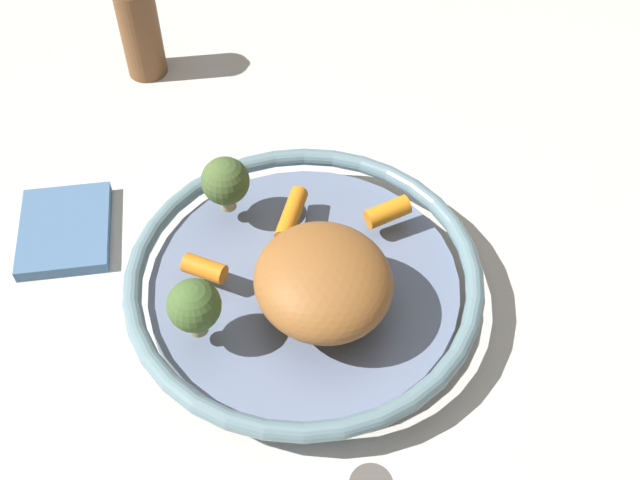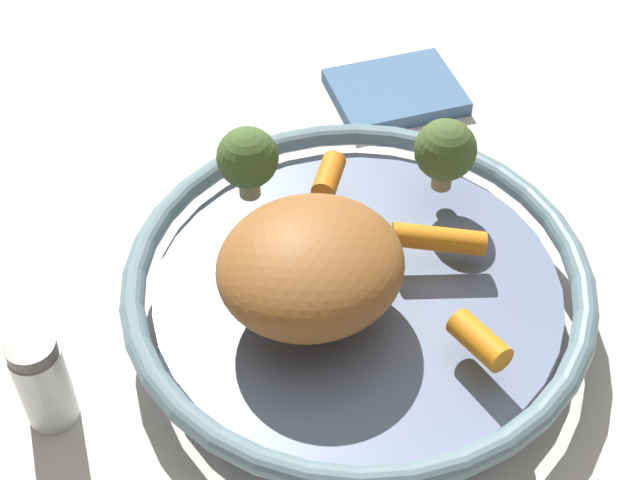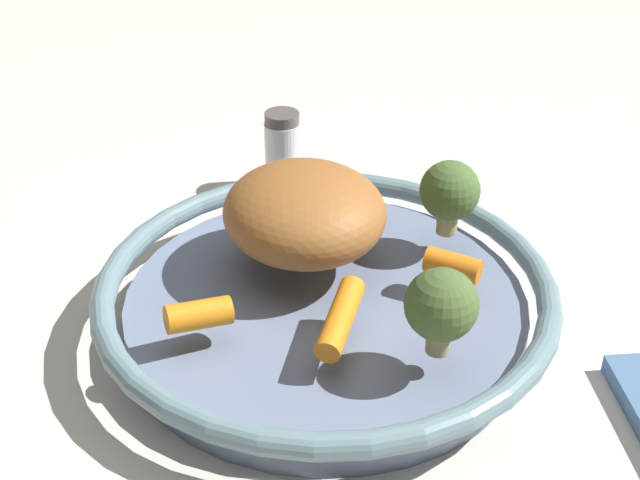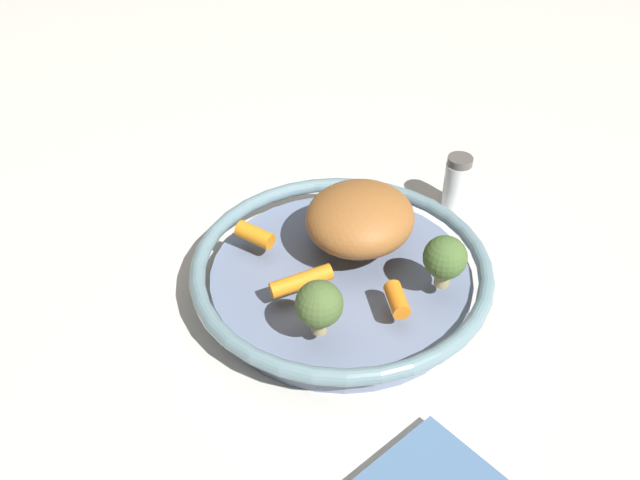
{
  "view_description": "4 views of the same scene",
  "coord_description": "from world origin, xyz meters",
  "px_view_note": "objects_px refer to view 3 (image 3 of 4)",
  "views": [
    {
      "loc": [
        -0.45,
        0.08,
        0.64
      ],
      "look_at": [
        0.02,
        -0.02,
        0.06
      ],
      "focal_mm": 44.46,
      "sensor_mm": 36.0,
      "label": 1
    },
    {
      "loc": [
        -0.19,
        -0.41,
        0.55
      ],
      "look_at": [
        -0.02,
        0.01,
        0.08
      ],
      "focal_mm": 52.89,
      "sensor_mm": 36.0,
      "label": 2
    },
    {
      "loc": [
        0.52,
        -0.08,
        0.42
      ],
      "look_at": [
        0.0,
        -0.0,
        0.08
      ],
      "focal_mm": 49.33,
      "sensor_mm": 36.0,
      "label": 3
    },
    {
      "loc": [
        0.45,
        0.41,
        0.57
      ],
      "look_at": [
        0.02,
        -0.01,
        0.09
      ],
      "focal_mm": 39.86,
      "sensor_mm": 36.0,
      "label": 4
    }
  ],
  "objects_px": {
    "baby_carrot_center": "(199,315)",
    "broccoli_floret_large": "(450,192)",
    "baby_carrot_right": "(347,317)",
    "baby_carrot_back": "(453,265)",
    "salt_shaker": "(283,152)",
    "serving_bowl": "(326,302)",
    "roast_chicken_piece": "(304,212)",
    "broccoli_floret_mid": "(441,306)"
  },
  "relations": [
    {
      "from": "baby_carrot_right",
      "to": "baby_carrot_back",
      "type": "bearing_deg",
      "value": 119.57
    },
    {
      "from": "roast_chicken_piece",
      "to": "baby_carrot_right",
      "type": "xyz_separation_m",
      "value": [
        0.1,
        0.01,
        -0.02
      ]
    },
    {
      "from": "baby_carrot_center",
      "to": "broccoli_floret_mid",
      "type": "height_order",
      "value": "broccoli_floret_mid"
    },
    {
      "from": "baby_carrot_back",
      "to": "baby_carrot_center",
      "type": "xyz_separation_m",
      "value": [
        0.03,
        -0.19,
        0.0
      ]
    },
    {
      "from": "broccoli_floret_large",
      "to": "broccoli_floret_mid",
      "type": "height_order",
      "value": "same"
    },
    {
      "from": "baby_carrot_center",
      "to": "broccoli_floret_large",
      "type": "xyz_separation_m",
      "value": [
        -0.09,
        0.2,
        0.03
      ]
    },
    {
      "from": "baby_carrot_center",
      "to": "salt_shaker",
      "type": "bearing_deg",
      "value": 162.25
    },
    {
      "from": "roast_chicken_piece",
      "to": "baby_carrot_right",
      "type": "distance_m",
      "value": 0.11
    },
    {
      "from": "serving_bowl",
      "to": "baby_carrot_back",
      "type": "bearing_deg",
      "value": 81.53
    },
    {
      "from": "roast_chicken_piece",
      "to": "salt_shaker",
      "type": "bearing_deg",
      "value": 178.7
    },
    {
      "from": "baby_carrot_right",
      "to": "salt_shaker",
      "type": "xyz_separation_m",
      "value": [
        -0.29,
        -0.01,
        -0.02
      ]
    },
    {
      "from": "serving_bowl",
      "to": "baby_carrot_center",
      "type": "xyz_separation_m",
      "value": [
        0.05,
        -0.09,
        0.03
      ]
    },
    {
      "from": "serving_bowl",
      "to": "baby_carrot_center",
      "type": "height_order",
      "value": "baby_carrot_center"
    },
    {
      "from": "serving_bowl",
      "to": "baby_carrot_back",
      "type": "xyz_separation_m",
      "value": [
        0.01,
        0.09,
        0.03
      ]
    },
    {
      "from": "broccoli_floret_large",
      "to": "baby_carrot_center",
      "type": "bearing_deg",
      "value": -64.76
    },
    {
      "from": "roast_chicken_piece",
      "to": "baby_carrot_right",
      "type": "relative_size",
      "value": 1.9
    },
    {
      "from": "serving_bowl",
      "to": "salt_shaker",
      "type": "height_order",
      "value": "salt_shaker"
    },
    {
      "from": "roast_chicken_piece",
      "to": "baby_carrot_right",
      "type": "height_order",
      "value": "roast_chicken_piece"
    },
    {
      "from": "roast_chicken_piece",
      "to": "baby_carrot_center",
      "type": "xyz_separation_m",
      "value": [
        0.09,
        -0.08,
        -0.02
      ]
    },
    {
      "from": "broccoli_floret_mid",
      "to": "baby_carrot_center",
      "type": "bearing_deg",
      "value": -107.75
    },
    {
      "from": "baby_carrot_back",
      "to": "broccoli_floret_mid",
      "type": "height_order",
      "value": "broccoli_floret_mid"
    },
    {
      "from": "roast_chicken_piece",
      "to": "baby_carrot_back",
      "type": "bearing_deg",
      "value": 62.0
    },
    {
      "from": "baby_carrot_back",
      "to": "broccoli_floret_mid",
      "type": "xyz_separation_m",
      "value": [
        0.08,
        -0.03,
        0.03
      ]
    },
    {
      "from": "baby_carrot_center",
      "to": "broccoli_floret_large",
      "type": "relative_size",
      "value": 0.72
    },
    {
      "from": "baby_carrot_back",
      "to": "salt_shaker",
      "type": "distance_m",
      "value": 0.26
    },
    {
      "from": "baby_carrot_back",
      "to": "broccoli_floret_large",
      "type": "height_order",
      "value": "broccoli_floret_large"
    },
    {
      "from": "baby_carrot_right",
      "to": "broccoli_floret_mid",
      "type": "height_order",
      "value": "broccoli_floret_mid"
    },
    {
      "from": "roast_chicken_piece",
      "to": "broccoli_floret_mid",
      "type": "xyz_separation_m",
      "value": [
        0.14,
        0.07,
        0.0
      ]
    },
    {
      "from": "baby_carrot_right",
      "to": "baby_carrot_center",
      "type": "bearing_deg",
      "value": -99.6
    },
    {
      "from": "broccoli_floret_large",
      "to": "serving_bowl",
      "type": "bearing_deg",
      "value": -65.76
    },
    {
      "from": "baby_carrot_back",
      "to": "broccoli_floret_large",
      "type": "xyz_separation_m",
      "value": [
        -0.06,
        0.01,
        0.03
      ]
    },
    {
      "from": "serving_bowl",
      "to": "salt_shaker",
      "type": "xyz_separation_m",
      "value": [
        -0.23,
        -0.01,
        0.01
      ]
    },
    {
      "from": "broccoli_floret_mid",
      "to": "salt_shaker",
      "type": "bearing_deg",
      "value": -168.75
    },
    {
      "from": "salt_shaker",
      "to": "baby_carrot_right",
      "type": "bearing_deg",
      "value": 2.03
    },
    {
      "from": "roast_chicken_piece",
      "to": "salt_shaker",
      "type": "distance_m",
      "value": 0.19
    },
    {
      "from": "baby_carrot_center",
      "to": "roast_chicken_piece",
      "type": "bearing_deg",
      "value": 136.0
    },
    {
      "from": "broccoli_floret_large",
      "to": "salt_shaker",
      "type": "bearing_deg",
      "value": -148.81
    },
    {
      "from": "roast_chicken_piece",
      "to": "broccoli_floret_large",
      "type": "xyz_separation_m",
      "value": [
        -0.01,
        0.11,
        0.0
      ]
    },
    {
      "from": "baby_carrot_right",
      "to": "broccoli_floret_large",
      "type": "distance_m",
      "value": 0.15
    },
    {
      "from": "baby_carrot_back",
      "to": "broccoli_floret_large",
      "type": "bearing_deg",
      "value": 168.19
    },
    {
      "from": "roast_chicken_piece",
      "to": "baby_carrot_back",
      "type": "distance_m",
      "value": 0.12
    },
    {
      "from": "baby_carrot_back",
      "to": "baby_carrot_right",
      "type": "bearing_deg",
      "value": -60.43
    }
  ]
}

